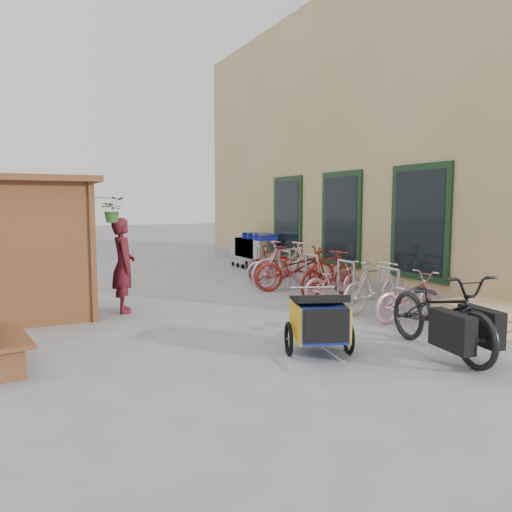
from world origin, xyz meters
name	(u,v)px	position (x,y,z in m)	size (l,w,h in m)	color
ground	(270,332)	(0.00, 0.00, 0.00)	(80.00, 80.00, 0.00)	gray
building	(398,149)	(6.49, 4.50, 3.49)	(6.07, 13.00, 7.00)	tan
kiosk	(25,228)	(-3.28, 2.47, 1.55)	(2.49, 1.65, 2.40)	brown
bike_rack	(312,271)	(2.30, 2.40, 0.52)	(0.05, 5.35, 0.86)	#A5A8AD
pallet_stack	(484,317)	(3.00, -1.40, 0.21)	(1.00, 1.20, 0.40)	tan
bench	(0,332)	(-3.67, -0.09, 0.44)	(0.59, 1.41, 0.87)	brown
shopping_carts	(253,248)	(3.00, 6.75, 0.64)	(0.62, 2.08, 1.11)	silver
child_trailer	(319,319)	(0.03, -1.28, 0.47)	(0.95, 1.45, 0.85)	navy
cargo_bike	(442,313)	(1.45, -1.99, 0.54)	(1.06, 2.17, 1.09)	black
person_kiosk	(123,265)	(-1.71, 2.40, 0.85)	(0.62, 0.41, 1.71)	maroon
bike_0	(408,296)	(2.43, -0.36, 0.41)	(0.54, 1.54, 0.81)	pink
bike_1	(375,287)	(2.33, 0.37, 0.47)	(0.44, 1.56, 0.94)	silver
bike_2	(334,281)	(2.24, 1.52, 0.41)	(0.54, 1.55, 0.81)	pink
bike_3	(328,274)	(2.38, 1.93, 0.50)	(0.47, 1.67, 1.00)	maroon
bike_4	(295,269)	(2.23, 2.99, 0.49)	(0.66, 1.88, 0.99)	maroon
bike_5	(286,264)	(2.17, 3.32, 0.56)	(0.52, 1.86, 1.12)	pink
bike_6	(279,266)	(2.39, 4.01, 0.44)	(0.58, 1.67, 0.87)	#A2A2A7
bike_7	(271,263)	(2.42, 4.51, 0.46)	(0.43, 1.52, 0.91)	maroon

